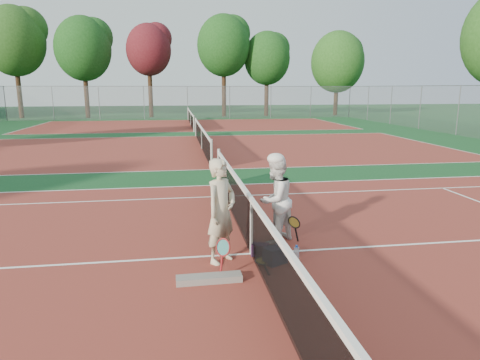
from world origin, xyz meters
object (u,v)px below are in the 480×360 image
sports_bag_navy (275,255)px  player_b (275,200)px  racket_red (223,257)px  sports_bag_purple (260,250)px  water_bottle (296,256)px  racket_black_held (294,230)px  player_a (221,211)px  racket_spare (262,262)px  net_main (252,226)px

sports_bag_navy → player_b: bearing=77.3°
racket_red → sports_bag_purple: bearing=-16.0°
player_b → water_bottle: player_b is taller
player_b → racket_red: player_b is taller
racket_black_held → sports_bag_purple: 0.88m
player_b → racket_black_held: size_ratio=2.95×
player_a → racket_black_held: 1.64m
racket_red → sports_bag_navy: (0.90, 0.32, -0.15)m
player_a → racket_black_held: size_ratio=3.16×
racket_spare → sports_bag_purple: 0.35m
player_a → player_b: bearing=-10.1°
sports_bag_navy → racket_black_held: bearing=55.9°
net_main → racket_black_held: bearing=21.5°
net_main → player_a: size_ratio=6.27×
racket_red → racket_black_held: 1.84m
racket_red → net_main: bearing=-5.9°
racket_spare → sports_bag_navy: 0.24m
net_main → player_b: player_b is taller
sports_bag_purple → racket_red: bearing=-136.7°
player_b → racket_black_held: bearing=105.4°
player_a → water_bottle: (1.21, -0.34, -0.73)m
player_a → water_bottle: player_a is taller
player_a → player_b: 1.35m
player_b → sports_bag_navy: size_ratio=4.55×
racket_red → sports_bag_purple: 1.01m
racket_spare → sports_bag_purple: bearing=-7.0°
net_main → water_bottle: 0.94m
net_main → sports_bag_purple: bearing=-41.4°
racket_red → racket_black_held: size_ratio=1.06×
net_main → water_bottle: bearing=-41.2°
sports_bag_purple → sports_bag_navy: bearing=-62.3°
racket_black_held → water_bottle: racket_black_held is taller
player_a → sports_bag_purple: 1.03m
player_a → sports_bag_purple: size_ratio=6.43×
net_main → player_b: bearing=45.3°
racket_red → sports_bag_purple: size_ratio=2.16×
net_main → racket_black_held: net_main is taller
player_a → racket_spare: (0.65, -0.22, -0.84)m
net_main → player_a: player_a is taller
water_bottle → net_main: bearing=138.8°
net_main → sports_bag_purple: 0.44m
racket_red → water_bottle: (1.24, 0.22, -0.14)m
racket_black_held → net_main: bearing=-28.2°
racket_red → racket_black_held: (1.45, 1.13, -0.02)m
sports_bag_purple → water_bottle: 0.69m
player_a → racket_spare: bearing=-64.6°
racket_red → racket_black_held: racket_red is taller
water_bottle → player_a: bearing=164.4°
racket_spare → sports_bag_purple: size_ratio=2.21×
player_a → sports_bag_purple: player_a is taller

